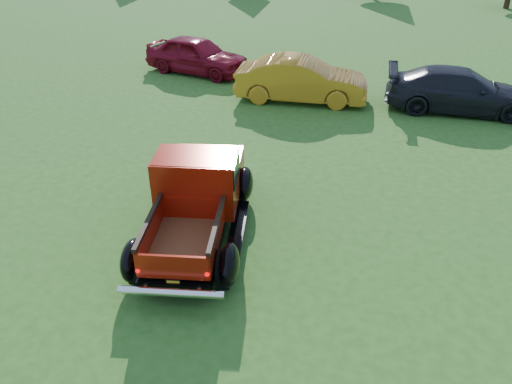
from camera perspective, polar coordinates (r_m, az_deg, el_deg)
ground at (r=10.64m, az=0.19°, el=-5.14°), size 120.00×120.00×0.00m
pickup_truck at (r=10.59m, az=-6.68°, el=-0.25°), size 3.25×4.97×1.73m
show_car_red at (r=21.17m, az=-6.80°, el=15.29°), size 4.47×2.22×1.46m
show_car_yellow at (r=17.92m, az=5.20°, el=12.65°), size 4.78×2.37×1.51m
show_car_grey at (r=18.26m, az=22.31°, el=10.69°), size 5.07×2.63×1.40m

